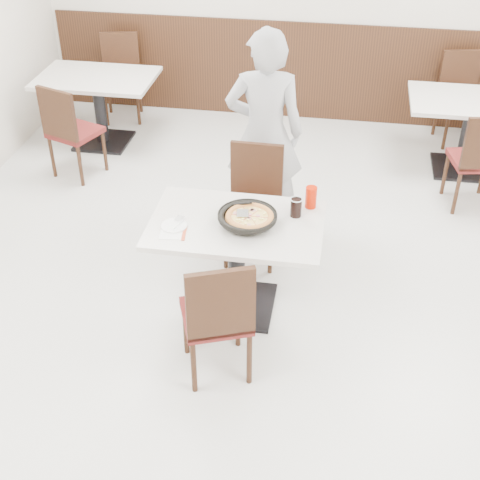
% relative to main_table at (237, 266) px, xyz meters
% --- Properties ---
extents(floor, '(7.00, 7.00, 0.00)m').
position_rel_main_table_xyz_m(floor, '(0.25, 0.02, -0.38)').
color(floor, '#A5A6A1').
rests_on(floor, ground).
extents(wainscot_back, '(5.90, 0.03, 1.10)m').
position_rel_main_table_xyz_m(wainscot_back, '(0.25, 3.50, 0.18)').
color(wainscot_back, black).
rests_on(wainscot_back, floor).
extents(main_table, '(1.22, 0.82, 0.75)m').
position_rel_main_table_xyz_m(main_table, '(0.00, 0.00, 0.00)').
color(main_table, silver).
rests_on(main_table, floor).
extents(chair_near, '(0.54, 0.54, 0.95)m').
position_rel_main_table_xyz_m(chair_near, '(-0.02, -0.65, 0.10)').
color(chair_near, black).
rests_on(chair_near, floor).
extents(chair_far, '(0.43, 0.43, 0.95)m').
position_rel_main_table_xyz_m(chair_far, '(0.02, 0.64, 0.10)').
color(chair_far, black).
rests_on(chair_far, floor).
extents(trivet, '(0.11, 0.11, 0.04)m').
position_rel_main_table_xyz_m(trivet, '(0.07, -0.03, 0.39)').
color(trivet, black).
rests_on(trivet, main_table).
extents(pizza_pan, '(0.36, 0.36, 0.01)m').
position_rel_main_table_xyz_m(pizza_pan, '(0.08, -0.02, 0.42)').
color(pizza_pan, black).
rests_on(pizza_pan, trivet).
extents(pizza, '(0.34, 0.34, 0.02)m').
position_rel_main_table_xyz_m(pizza, '(0.10, -0.03, 0.44)').
color(pizza, '#D6863B').
rests_on(pizza, pizza_pan).
extents(pizza_server, '(0.09, 0.11, 0.00)m').
position_rel_main_table_xyz_m(pizza_server, '(0.05, -0.02, 0.47)').
color(pizza_server, white).
rests_on(pizza_server, pizza).
extents(napkin, '(0.20, 0.20, 0.00)m').
position_rel_main_table_xyz_m(napkin, '(-0.40, -0.19, 0.38)').
color(napkin, white).
rests_on(napkin, main_table).
extents(side_plate, '(0.18, 0.18, 0.01)m').
position_rel_main_table_xyz_m(side_plate, '(-0.41, -0.13, 0.38)').
color(side_plate, white).
rests_on(side_plate, napkin).
extents(fork, '(0.05, 0.14, 0.00)m').
position_rel_main_table_xyz_m(fork, '(-0.38, -0.12, 0.39)').
color(fork, white).
rests_on(fork, side_plate).
extents(cola_glass, '(0.08, 0.08, 0.13)m').
position_rel_main_table_xyz_m(cola_glass, '(0.39, 0.15, 0.44)').
color(cola_glass, black).
rests_on(cola_glass, main_table).
extents(red_cup, '(0.08, 0.08, 0.16)m').
position_rel_main_table_xyz_m(red_cup, '(0.49, 0.29, 0.45)').
color(red_cup, '#B71500').
rests_on(red_cup, main_table).
extents(diner_person, '(0.69, 0.49, 1.76)m').
position_rel_main_table_xyz_m(diner_person, '(0.04, 1.14, 0.51)').
color(diner_person, '#A5A6AA').
rests_on(diner_person, floor).
extents(bg_table_left, '(1.29, 0.93, 0.75)m').
position_rel_main_table_xyz_m(bg_table_left, '(-1.90, 2.47, 0.00)').
color(bg_table_left, silver).
rests_on(bg_table_left, floor).
extents(bg_chair_left_near, '(0.54, 0.54, 0.95)m').
position_rel_main_table_xyz_m(bg_chair_left_near, '(-1.89, 1.77, 0.10)').
color(bg_chair_left_near, black).
rests_on(bg_chair_left_near, floor).
extents(bg_chair_left_far, '(0.50, 0.50, 0.95)m').
position_rel_main_table_xyz_m(bg_chair_left_far, '(-1.86, 3.11, 0.10)').
color(bg_chair_left_far, black).
rests_on(bg_chair_left_far, floor).
extents(bg_table_right, '(1.28, 0.92, 0.75)m').
position_rel_main_table_xyz_m(bg_table_right, '(1.87, 2.48, 0.00)').
color(bg_table_right, silver).
rests_on(bg_table_right, floor).
extents(bg_chair_right_near, '(0.49, 0.49, 0.95)m').
position_rel_main_table_xyz_m(bg_chair_right_near, '(1.86, 1.81, 0.10)').
color(bg_chair_right_near, black).
rests_on(bg_chair_right_near, floor).
extents(bg_chair_right_far, '(0.50, 0.50, 0.95)m').
position_rel_main_table_xyz_m(bg_chair_right_far, '(1.87, 3.13, 0.10)').
color(bg_chair_right_far, black).
rests_on(bg_chair_right_far, floor).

